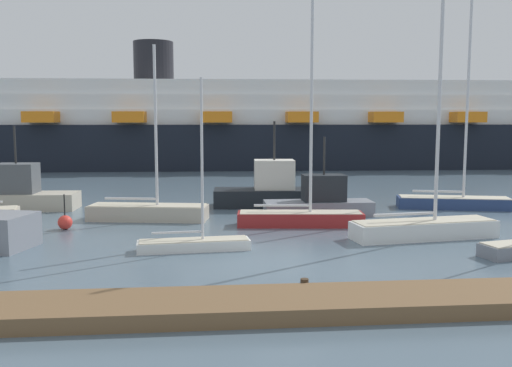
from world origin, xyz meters
The scene contains 12 objects.
ground_plane centered at (0.00, 0.00, 0.00)m, with size 600.00×600.00×0.00m, color slate.
dock_pier centered at (0.00, -5.13, 0.23)m, with size 24.01×2.53×0.54m.
sailboat_1 centered at (-3.34, 2.30, 0.34)m, with size 4.53×1.43×6.79m.
sailboat_3 centered at (-5.82, 9.22, 0.50)m, with size 6.29×2.59×8.89m.
sailboat_4 centered at (6.66, 3.64, 0.63)m, with size 6.63×2.49×13.04m.
sailboat_5 centered at (1.75, 6.96, 0.55)m, with size 6.22×1.98×10.98m.
sailboat_6 centered at (11.61, 11.42, 0.58)m, with size 6.61×2.99×12.35m.
fishing_boat_0 centered at (3.32, 9.84, 0.78)m, with size 5.83×1.76×4.25m.
fishing_boat_2 centered at (-13.46, 13.33, 0.92)m, with size 6.21×2.34×4.81m.
fishing_boat_3 centered at (1.00, 13.22, 0.96)m, with size 6.64×2.60×5.06m.
channel_buoy_0 centered at (-9.50, 7.10, 0.35)m, with size 0.67×0.67×1.67m.
cruise_ship centered at (6.76, 41.49, 4.24)m, with size 84.70×15.31×13.42m.
Camera 1 is at (-2.86, -19.52, 5.19)m, focal length 39.05 mm.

